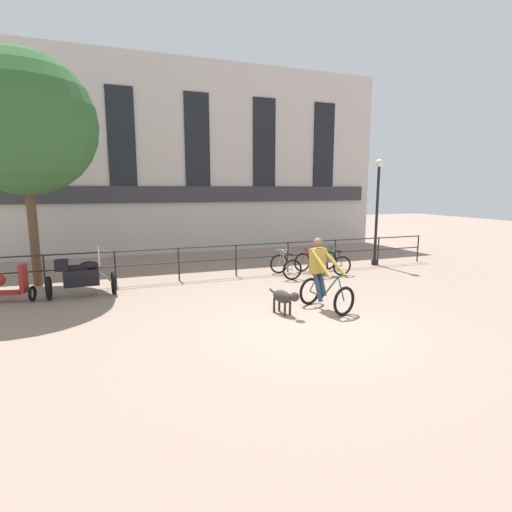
{
  "coord_description": "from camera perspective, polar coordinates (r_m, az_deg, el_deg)",
  "views": [
    {
      "loc": [
        -3.89,
        -7.1,
        2.85
      ],
      "look_at": [
        -0.17,
        2.86,
        1.05
      ],
      "focal_mm": 28.0,
      "sensor_mm": 36.0,
      "label": 1
    }
  ],
  "objects": [
    {
      "name": "ground_plane",
      "position": [
        8.58,
        7.91,
        -9.88
      ],
      "size": [
        60.0,
        60.0,
        0.0
      ],
      "primitive_type": "plane",
      "color": "gray"
    },
    {
      "name": "canal_railing",
      "position": [
        13.08,
        -2.87,
        0.17
      ],
      "size": [
        15.05,
        0.05,
        1.05
      ],
      "color": "#232326",
      "rests_on": "ground_plane"
    },
    {
      "name": "parked_motorcycle",
      "position": [
        11.55,
        -23.74,
        -2.65
      ],
      "size": [
        1.73,
        0.69,
        1.35
      ],
      "rotation": [
        0.0,
        0.0,
        1.61
      ],
      "color": "black",
      "rests_on": "ground_plane"
    },
    {
      "name": "building_facade",
      "position": [
        18.55,
        -8.55,
        13.57
      ],
      "size": [
        18.0,
        0.72,
        8.36
      ],
      "color": "beige",
      "rests_on": "ground_plane"
    },
    {
      "name": "parked_bicycle_mid_left",
      "position": [
        13.48,
        7.84,
        -1.14
      ],
      "size": [
        0.76,
        1.16,
        0.86
      ],
      "rotation": [
        0.0,
        0.0,
        3.23
      ],
      "color": "black",
      "rests_on": "ground_plane"
    },
    {
      "name": "tree_canalside_left",
      "position": [
        13.43,
        -30.29,
        15.97
      ],
      "size": [
        3.98,
        3.98,
        6.63
      ],
      "color": "brown",
      "rests_on": "ground_plane"
    },
    {
      "name": "dog",
      "position": [
        9.14,
        4.12,
        -5.92
      ],
      "size": [
        0.44,
        0.98,
        0.59
      ],
      "rotation": [
        0.0,
        0.0,
        0.32
      ],
      "color": "#332D28",
      "rests_on": "ground_plane"
    },
    {
      "name": "parked_bicycle_near_lamp",
      "position": [
        13.07,
        4.24,
        -1.41
      ],
      "size": [
        0.67,
        1.12,
        0.86
      ],
      "rotation": [
        0.0,
        0.0,
        3.13
      ],
      "color": "black",
      "rests_on": "ground_plane"
    },
    {
      "name": "parked_bicycle_mid_right",
      "position": [
        13.93,
        11.2,
        -0.88
      ],
      "size": [
        0.76,
        1.17,
        0.86
      ],
      "rotation": [
        0.0,
        0.0,
        3.05
      ],
      "color": "black",
      "rests_on": "ground_plane"
    },
    {
      "name": "cyclist_with_bike",
      "position": [
        9.62,
        9.47,
        -3.05
      ],
      "size": [
        0.98,
        1.31,
        1.7
      ],
      "rotation": [
        0.0,
        0.0,
        0.28
      ],
      "color": "black",
      "rests_on": "ground_plane"
    },
    {
      "name": "street_lamp",
      "position": [
        15.52,
        16.92,
        6.81
      ],
      "size": [
        0.28,
        0.28,
        3.9
      ],
      "color": "black",
      "rests_on": "ground_plane"
    },
    {
      "name": "parked_scooter",
      "position": [
        11.94,
        -32.27,
        -3.45
      ],
      "size": [
        1.34,
        0.69,
        0.96
      ],
      "rotation": [
        0.0,
        0.0,
        1.33
      ],
      "color": "black",
      "rests_on": "ground_plane"
    }
  ]
}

